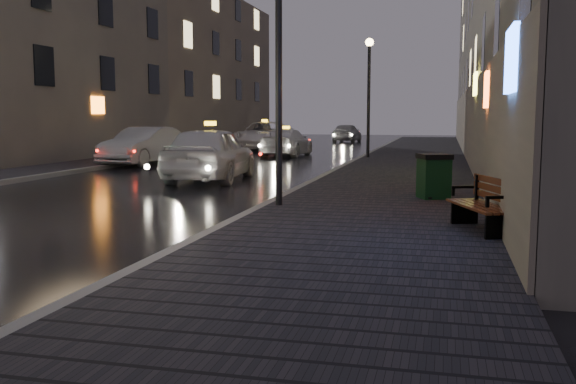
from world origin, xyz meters
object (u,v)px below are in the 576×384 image
at_px(car_far, 347,133).
at_px(taxi_far, 265,136).
at_px(lamp_near, 279,44).
at_px(car_left_mid, 145,146).
at_px(bench, 486,204).
at_px(taxi_mid, 286,142).
at_px(taxi_near, 211,153).
at_px(trash_bin, 434,176).
at_px(lamp_far, 369,82).

bearing_deg(car_far, taxi_far, 77.69).
distance_m(lamp_near, car_left_mid, 14.45).
bearing_deg(lamp_near, taxi_far, 106.53).
bearing_deg(bench, taxi_mid, 92.28).
bearing_deg(taxi_mid, taxi_far, -63.30).
bearing_deg(car_left_mid, lamp_near, -47.48).
distance_m(bench, taxi_near, 11.11).
bearing_deg(trash_bin, lamp_near, -170.83).
xyz_separation_m(car_left_mid, taxi_far, (1.61, 12.47, 0.05)).
xyz_separation_m(lamp_near, trash_bin, (3.16, 1.91, -2.82)).
bearing_deg(taxi_far, taxi_near, -80.25).
height_order(taxi_near, taxi_mid, taxi_near).
xyz_separation_m(taxi_mid, taxi_far, (-2.68, 5.52, 0.14)).
height_order(bench, taxi_near, taxi_near).
distance_m(lamp_near, bench, 5.43).
distance_m(lamp_far, taxi_near, 11.17).
xyz_separation_m(bench, car_left_mid, (-12.71, 13.39, 0.19)).
bearing_deg(lamp_far, car_left_mid, -151.22).
xyz_separation_m(lamp_near, taxi_far, (-7.04, 23.72, -2.67)).
distance_m(lamp_near, taxi_near, 7.37).
bearing_deg(taxi_near, lamp_near, 117.44).
relative_size(lamp_far, bench, 2.92).
distance_m(bench, car_left_mid, 18.46).
bearing_deg(car_left_mid, taxi_mid, 63.30).
relative_size(lamp_far, trash_bin, 5.19).
bearing_deg(bench, lamp_far, 82.42).
xyz_separation_m(lamp_near, car_left_mid, (-8.65, 11.25, -2.71)).
xyz_separation_m(bench, taxi_near, (-7.77, 7.94, 0.27)).
height_order(lamp_near, bench, lamp_near).
relative_size(lamp_near, taxi_near, 1.05).
bearing_deg(trash_bin, lamp_far, 80.67).
bearing_deg(taxi_far, car_far, 73.59).
height_order(lamp_near, taxi_far, lamp_near).
xyz_separation_m(lamp_far, trash_bin, (3.16, -14.09, -2.82)).
height_order(bench, car_far, car_far).
height_order(lamp_far, trash_bin, lamp_far).
bearing_deg(car_far, taxi_mid, 91.56).
bearing_deg(taxi_mid, trash_bin, 115.53).
distance_m(car_left_mid, car_far, 24.40).
relative_size(taxi_near, car_left_mid, 1.07).
distance_m(taxi_near, car_left_mid, 7.36).
relative_size(car_left_mid, taxi_mid, 1.01).
distance_m(bench, trash_bin, 4.15).
distance_m(lamp_near, taxi_mid, 18.93).
height_order(taxi_near, car_far, taxi_near).
xyz_separation_m(lamp_near, lamp_far, (0.00, 16.00, 0.00)).
xyz_separation_m(bench, trash_bin, (-0.90, 4.05, 0.08)).
relative_size(lamp_far, car_left_mid, 1.12).
bearing_deg(taxi_near, lamp_far, -115.12).
height_order(lamp_near, lamp_far, same).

